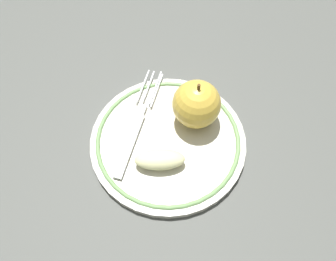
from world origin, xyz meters
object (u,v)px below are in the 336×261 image
(apple_red_whole, at_px, (195,101))
(fork, at_px, (137,123))
(apple_slice_front, at_px, (160,160))
(plate, at_px, (168,140))

(apple_red_whole, bearing_deg, fork, 167.27)
(apple_slice_front, distance_m, fork, 0.07)
(plate, height_order, apple_red_whole, apple_red_whole)
(plate, distance_m, apple_slice_front, 0.04)
(apple_red_whole, distance_m, apple_slice_front, 0.09)
(plate, height_order, fork, fork)
(plate, distance_m, apple_red_whole, 0.06)
(apple_slice_front, relative_size, fork, 0.42)
(plate, relative_size, apple_red_whole, 2.91)
(apple_red_whole, xyz_separation_m, apple_slice_front, (-0.07, -0.05, -0.02))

